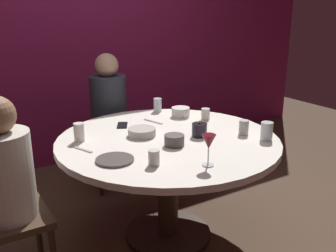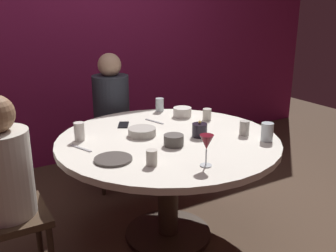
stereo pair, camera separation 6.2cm
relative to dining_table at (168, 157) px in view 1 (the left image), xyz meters
The scene contains 20 objects.
ground_plane 0.60m from the dining_table, ahead, with size 8.00×8.00×0.00m, color #4C3828.
back_wall 1.87m from the dining_table, 90.00° to the left, with size 6.00×0.10×2.60m, color maroon.
dining_table is the anchor object (origin of this frame).
seated_diner_left 1.02m from the dining_table, behind, with size 0.40×0.40×1.13m.
seated_diner_back 0.98m from the dining_table, 90.00° to the left, with size 0.40×0.40×1.18m.
candle_holder 0.28m from the dining_table, 23.70° to the right, with size 0.10×0.10×0.11m.
wine_glass 0.57m from the dining_table, 96.23° to the right, with size 0.08×0.08×0.18m.
dinner_plate 0.51m from the dining_table, 158.89° to the right, with size 0.21×0.21×0.01m, color #4C4742.
cell_phone 0.44m from the dining_table, 109.95° to the left, with size 0.07×0.14×0.01m, color black.
bowl_serving_large 0.24m from the dining_table, 135.28° to the left, with size 0.18×0.18×0.05m, color #B2ADA3.
bowl_salad_center 0.23m from the dining_table, 106.74° to the right, with size 0.12×0.12×0.07m, color #4C4742.
bowl_small_white 0.54m from the dining_table, 47.23° to the left, with size 0.14×0.14×0.07m, color silver.
cup_near_candle 0.68m from the dining_table, 65.69° to the left, with size 0.07×0.07×0.11m, color silver.
cup_by_left_diner 0.49m from the dining_table, 131.30° to the right, with size 0.06×0.06×0.09m, color beige.
cup_by_right_diner 0.60m from the dining_table, 155.06° to the left, with size 0.07×0.07×0.12m, color silver.
cup_center_front 0.54m from the dining_table, 23.98° to the right, with size 0.06×0.06×0.10m, color #B2ADA3.
cup_far_edge 0.53m from the dining_table, 24.09° to the left, with size 0.06×0.06×0.09m, color beige.
cup_beside_wine 0.66m from the dining_table, 35.65° to the right, with size 0.08×0.08×0.12m, color silver.
fork_near_plate 0.39m from the dining_table, 75.69° to the left, with size 0.02×0.18×0.01m, color #B7B7BC.
knife_near_plate 0.58m from the dining_table, behind, with size 0.02×0.18×0.01m, color #B7B7BC.
Camera 1 is at (-1.24, -2.01, 1.56)m, focal length 41.02 mm.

